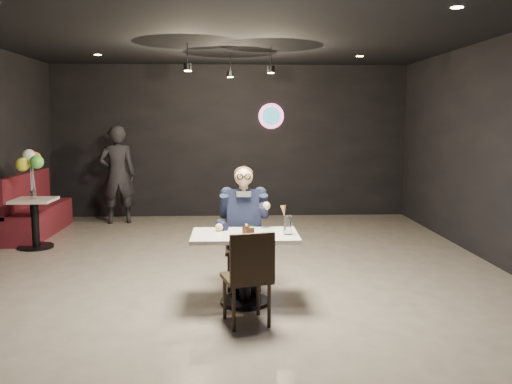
{
  "coord_description": "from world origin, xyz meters",
  "views": [
    {
      "loc": [
        0.02,
        -6.32,
        1.91
      ],
      "look_at": [
        0.29,
        -0.21,
        1.1
      ],
      "focal_mm": 38.0,
      "sensor_mm": 36.0,
      "label": 1
    }
  ],
  "objects_px": {
    "balloon_vase": "(33,194)",
    "chair_far": "(244,248)",
    "side_table": "(35,224)",
    "seated_man": "(244,226)",
    "main_table": "(245,269)",
    "sundae_glass": "(288,225)",
    "chair_near": "(246,276)",
    "booth_bench": "(38,204)",
    "passerby": "(117,175)"
  },
  "relations": [
    {
      "from": "chair_near",
      "to": "side_table",
      "type": "height_order",
      "value": "chair_near"
    },
    {
      "from": "chair_near",
      "to": "seated_man",
      "type": "relative_size",
      "value": 0.64
    },
    {
      "from": "seated_man",
      "to": "sundae_glass",
      "type": "xyz_separation_m",
      "value": [
        0.44,
        -0.61,
        0.13
      ]
    },
    {
      "from": "chair_far",
      "to": "booth_bench",
      "type": "relative_size",
      "value": 0.44
    },
    {
      "from": "sundae_glass",
      "to": "balloon_vase",
      "type": "distance_m",
      "value": 4.45
    },
    {
      "from": "passerby",
      "to": "chair_near",
      "type": "bearing_deg",
      "value": 99.84
    },
    {
      "from": "sundae_glass",
      "to": "balloon_vase",
      "type": "xyz_separation_m",
      "value": [
        -3.54,
        2.7,
        -0.03
      ]
    },
    {
      "from": "side_table",
      "to": "seated_man",
      "type": "bearing_deg",
      "value": -34.07
    },
    {
      "from": "main_table",
      "to": "booth_bench",
      "type": "relative_size",
      "value": 0.53
    },
    {
      "from": "seated_man",
      "to": "chair_near",
      "type": "bearing_deg",
      "value": -90.0
    },
    {
      "from": "chair_far",
      "to": "seated_man",
      "type": "xyz_separation_m",
      "value": [
        -0.0,
        0.0,
        0.26
      ]
    },
    {
      "from": "main_table",
      "to": "chair_far",
      "type": "height_order",
      "value": "chair_far"
    },
    {
      "from": "side_table",
      "to": "main_table",
      "type": "bearing_deg",
      "value": -40.5
    },
    {
      "from": "chair_near",
      "to": "seated_man",
      "type": "height_order",
      "value": "seated_man"
    },
    {
      "from": "chair_far",
      "to": "side_table",
      "type": "bearing_deg",
      "value": 145.93
    },
    {
      "from": "main_table",
      "to": "side_table",
      "type": "height_order",
      "value": "main_table"
    },
    {
      "from": "main_table",
      "to": "chair_near",
      "type": "bearing_deg",
      "value": -90.0
    },
    {
      "from": "booth_bench",
      "to": "balloon_vase",
      "type": "xyz_separation_m",
      "value": [
        0.3,
        -1.0,
        0.3
      ]
    },
    {
      "from": "chair_near",
      "to": "seated_man",
      "type": "distance_m",
      "value": 1.14
    },
    {
      "from": "seated_man",
      "to": "sundae_glass",
      "type": "distance_m",
      "value": 0.76
    },
    {
      "from": "chair_near",
      "to": "main_table",
      "type": "bearing_deg",
      "value": 75.48
    },
    {
      "from": "passerby",
      "to": "booth_bench",
      "type": "bearing_deg",
      "value": 27.01
    },
    {
      "from": "chair_far",
      "to": "passerby",
      "type": "xyz_separation_m",
      "value": [
        -2.26,
        4.07,
        0.45
      ]
    },
    {
      "from": "seated_man",
      "to": "passerby",
      "type": "bearing_deg",
      "value": 119.04
    },
    {
      "from": "chair_far",
      "to": "passerby",
      "type": "bearing_deg",
      "value": 119.04
    },
    {
      "from": "chair_far",
      "to": "sundae_glass",
      "type": "bearing_deg",
      "value": -54.1
    },
    {
      "from": "chair_near",
      "to": "booth_bench",
      "type": "distance_m",
      "value": 5.41
    },
    {
      "from": "booth_bench",
      "to": "side_table",
      "type": "height_order",
      "value": "booth_bench"
    },
    {
      "from": "side_table",
      "to": "chair_near",
      "type": "bearing_deg",
      "value": -45.97
    },
    {
      "from": "sundae_glass",
      "to": "booth_bench",
      "type": "relative_size",
      "value": 0.09
    },
    {
      "from": "side_table",
      "to": "passerby",
      "type": "bearing_deg",
      "value": 67.1
    },
    {
      "from": "seated_man",
      "to": "balloon_vase",
      "type": "bearing_deg",
      "value": 145.93
    },
    {
      "from": "side_table",
      "to": "booth_bench",
      "type": "bearing_deg",
      "value": 106.7
    },
    {
      "from": "seated_man",
      "to": "booth_bench",
      "type": "bearing_deg",
      "value": 137.67
    },
    {
      "from": "main_table",
      "to": "passerby",
      "type": "relative_size",
      "value": 0.6
    },
    {
      "from": "balloon_vase",
      "to": "chair_far",
      "type": "bearing_deg",
      "value": -34.07
    },
    {
      "from": "main_table",
      "to": "booth_bench",
      "type": "bearing_deg",
      "value": 132.99
    },
    {
      "from": "balloon_vase",
      "to": "passerby",
      "type": "bearing_deg",
      "value": 67.1
    },
    {
      "from": "main_table",
      "to": "sundae_glass",
      "type": "xyz_separation_m",
      "value": [
        0.44,
        -0.06,
        0.47
      ]
    },
    {
      "from": "chair_far",
      "to": "chair_near",
      "type": "bearing_deg",
      "value": -90.0
    },
    {
      "from": "chair_near",
      "to": "side_table",
      "type": "distance_m",
      "value": 4.46
    },
    {
      "from": "passerby",
      "to": "side_table",
      "type": "bearing_deg",
      "value": 53.37
    },
    {
      "from": "chair_far",
      "to": "chair_near",
      "type": "relative_size",
      "value": 1.0
    },
    {
      "from": "sundae_glass",
      "to": "chair_far",
      "type": "bearing_deg",
      "value": 125.9
    },
    {
      "from": "chair_near",
      "to": "booth_bench",
      "type": "height_order",
      "value": "booth_bench"
    },
    {
      "from": "sundae_glass",
      "to": "passerby",
      "type": "height_order",
      "value": "passerby"
    },
    {
      "from": "chair_near",
      "to": "side_table",
      "type": "relative_size",
      "value": 1.25
    },
    {
      "from": "passerby",
      "to": "balloon_vase",
      "type": "bearing_deg",
      "value": 53.37
    },
    {
      "from": "main_table",
      "to": "sundae_glass",
      "type": "distance_m",
      "value": 0.65
    },
    {
      "from": "seated_man",
      "to": "balloon_vase",
      "type": "relative_size",
      "value": 10.63
    }
  ]
}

